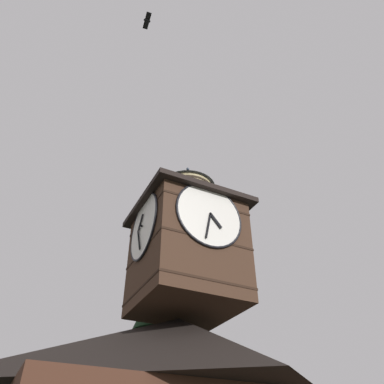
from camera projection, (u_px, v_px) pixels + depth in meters
clock_tower at (187, 243)px, 17.51m from camera, size 4.89×4.89×7.62m
pine_tree_behind at (159, 369)px, 17.97m from camera, size 4.94×4.94×15.57m
flying_bird_high at (147, 21)px, 15.30m from camera, size 0.29×0.74×0.16m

